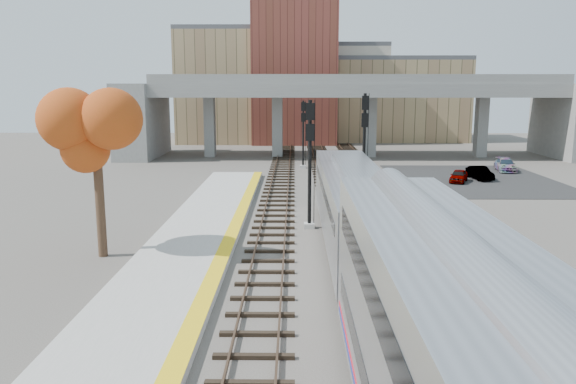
# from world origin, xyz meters

# --- Properties ---
(ground) EXTENTS (160.00, 160.00, 0.00)m
(ground) POSITION_xyz_m (0.00, 0.00, 0.00)
(ground) COLOR #47423D
(ground) RESTS_ON ground
(platform) EXTENTS (4.50, 60.00, 0.35)m
(platform) POSITION_xyz_m (-7.25, 0.00, 0.17)
(platform) COLOR #9E9E99
(platform) RESTS_ON ground
(yellow_strip) EXTENTS (0.70, 60.00, 0.01)m
(yellow_strip) POSITION_xyz_m (-5.35, 0.00, 0.35)
(yellow_strip) COLOR yellow
(yellow_strip) RESTS_ON platform
(tracks) EXTENTS (10.70, 95.00, 0.25)m
(tracks) POSITION_xyz_m (0.93, 12.50, 0.08)
(tracks) COLOR black
(tracks) RESTS_ON ground
(overpass) EXTENTS (54.00, 12.00, 9.50)m
(overpass) POSITION_xyz_m (4.92, 45.00, 5.81)
(overpass) COLOR slate
(overpass) RESTS_ON ground
(buildings_far) EXTENTS (43.00, 21.00, 20.60)m
(buildings_far) POSITION_xyz_m (1.26, 66.57, 7.88)
(buildings_far) COLOR tan
(buildings_far) RESTS_ON ground
(parking_lot) EXTENTS (14.00, 18.00, 0.04)m
(parking_lot) POSITION_xyz_m (14.00, 28.00, 0.02)
(parking_lot) COLOR black
(parking_lot) RESTS_ON ground
(locomotive) EXTENTS (3.02, 19.05, 4.10)m
(locomotive) POSITION_xyz_m (1.00, 6.45, 2.28)
(locomotive) COLOR #A8AAB2
(locomotive) RESTS_ON ground
(signal_mast_near) EXTENTS (0.60, 0.64, 7.40)m
(signal_mast_near) POSITION_xyz_m (-1.10, 10.32, 3.74)
(signal_mast_near) COLOR #9E9E99
(signal_mast_near) RESTS_ON ground
(signal_mast_mid) EXTENTS (0.60, 0.64, 7.69)m
(signal_mast_mid) POSITION_xyz_m (3.00, 18.52, 3.93)
(signal_mast_mid) COLOR #9E9E99
(signal_mast_mid) RESTS_ON ground
(signal_mast_far) EXTENTS (0.60, 0.64, 6.80)m
(signal_mast_far) POSITION_xyz_m (-1.10, 35.10, 3.33)
(signal_mast_far) COLOR #9E9E99
(signal_mast_far) RESTS_ON ground
(tree) EXTENTS (3.60, 3.60, 7.84)m
(tree) POSITION_xyz_m (-11.30, 4.73, 5.82)
(tree) COLOR #382619
(tree) RESTS_ON ground
(car_a) EXTENTS (2.46, 3.42, 1.08)m
(car_a) POSITION_xyz_m (12.22, 26.47, 0.58)
(car_a) COLOR #99999E
(car_a) RESTS_ON parking_lot
(car_b) EXTENTS (1.63, 3.65, 1.16)m
(car_b) POSITION_xyz_m (14.51, 27.95, 0.62)
(car_b) COLOR #99999E
(car_b) RESTS_ON parking_lot
(car_c) EXTENTS (2.39, 4.39, 1.21)m
(car_c) POSITION_xyz_m (18.66, 33.08, 0.64)
(car_c) COLOR #99999E
(car_c) RESTS_ON parking_lot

